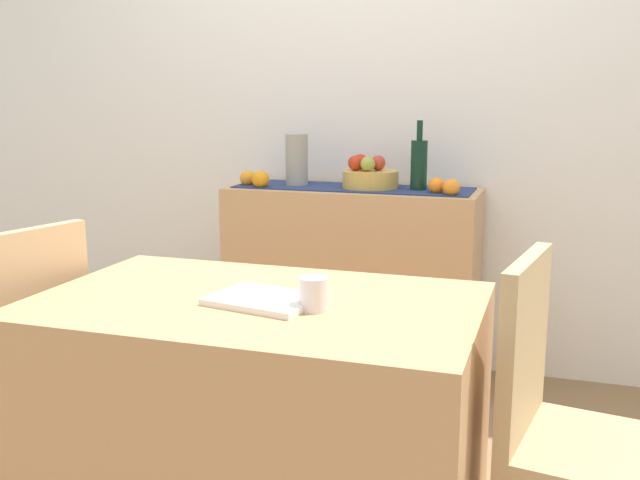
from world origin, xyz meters
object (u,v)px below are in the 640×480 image
ceramic_vase (297,160)px  open_book (265,300)px  wine_bottle (419,164)px  coffee_cup (314,294)px  dining_table (259,425)px  fruit_bowl (370,179)px  sideboard_console (353,283)px  chair_near_window (9,418)px

ceramic_vase → open_book: (0.41, -1.40, -0.24)m
ceramic_vase → wine_bottle: bearing=0.0°
coffee_cup → open_book: bearing=171.0°
dining_table → open_book: 0.38m
dining_table → ceramic_vase: bearing=105.4°
wine_bottle → open_book: 1.43m
fruit_bowl → wine_bottle: wine_bottle is taller
open_book → sideboard_console: bearing=106.9°
coffee_cup → wine_bottle: bearing=89.9°
open_book → fruit_bowl: bearing=103.8°
fruit_bowl → coffee_cup: size_ratio=2.84×
ceramic_vase → chair_near_window: (-0.49, -1.38, -0.73)m
coffee_cup → chair_near_window: size_ratio=0.10×
sideboard_console → dining_table: (0.11, -1.37, -0.07)m
sideboard_console → chair_near_window: (-0.76, -1.38, -0.17)m
wine_bottle → fruit_bowl: bearing=180.0°
ceramic_vase → chair_near_window: bearing=-109.6°
sideboard_console → coffee_cup: size_ratio=12.84×
ceramic_vase → sideboard_console: bearing=0.0°
fruit_bowl → sideboard_console: bearing=180.0°
fruit_bowl → open_book: bearing=-87.2°
open_book → chair_near_window: chair_near_window is taller
fruit_bowl → wine_bottle: bearing=0.0°
fruit_bowl → chair_near_window: (-0.84, -1.38, -0.65)m
dining_table → open_book: open_book is taller
wine_bottle → dining_table: bearing=-97.7°
chair_near_window → open_book: bearing=-1.7°
sideboard_console → open_book: sideboard_console is taller
dining_table → coffee_cup: coffee_cup is taller
wine_bottle → dining_table: size_ratio=0.25×
open_book → dining_table: bearing=151.0°
ceramic_vase → dining_table: size_ratio=0.20×
wine_bottle → coffee_cup: 1.44m
sideboard_console → coffee_cup: (0.29, -1.43, 0.35)m
wine_bottle → open_book: bearing=-96.0°
sideboard_console → chair_near_window: bearing=-119.0°
dining_table → chair_near_window: (-0.87, -0.00, -0.10)m
sideboard_console → chair_near_window: size_ratio=1.25×
wine_bottle → dining_table: wine_bottle is taller
fruit_bowl → ceramic_vase: size_ratio=1.05×
fruit_bowl → coffee_cup: (0.21, -1.43, -0.13)m
fruit_bowl → wine_bottle: size_ratio=0.82×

